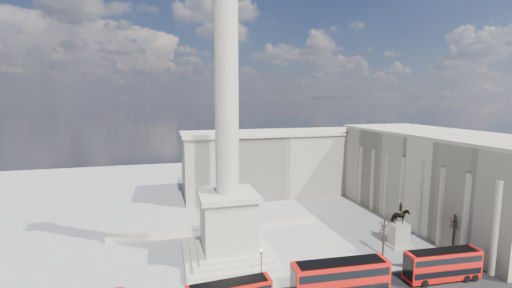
{
  "coord_description": "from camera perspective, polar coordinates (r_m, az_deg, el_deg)",
  "views": [
    {
      "loc": [
        -9.1,
        -46.31,
        25.4
      ],
      "look_at": [
        4.19,
        3.5,
        18.49
      ],
      "focal_mm": 24.0,
      "sensor_mm": 36.0,
      "label": 1
    }
  ],
  "objects": [
    {
      "name": "bare_tree_mid",
      "position": [
        60.09,
        20.59,
        -12.62
      ],
      "size": [
        1.7,
        1.7,
        6.46
      ],
      "rotation": [
        0.0,
        0.0,
        -0.28
      ],
      "color": "#332319",
      "rests_on": "ground"
    },
    {
      "name": "building_northeast",
      "position": [
        92.68,
        3.63,
        -3.0
      ],
      "size": [
        51.0,
        17.0,
        16.6
      ],
      "color": "beige",
      "rests_on": "ground"
    },
    {
      "name": "balustrade_wall",
      "position": [
        67.7,
        -6.36,
        -13.95
      ],
      "size": [
        40.0,
        0.6,
        1.1
      ],
      "primitive_type": "cube",
      "color": "beige",
      "rests_on": "ground"
    },
    {
      "name": "pedestrian_standing",
      "position": [
        61.94,
        29.19,
        -16.8
      ],
      "size": [
        0.75,
        0.59,
        1.55
      ],
      "primitive_type": "imported",
      "rotation": [
        0.0,
        0.0,
        3.14
      ],
      "color": "black",
      "rests_on": "ground"
    },
    {
      "name": "building_east",
      "position": [
        79.73,
        28.38,
        -4.93
      ],
      "size": [
        19.0,
        46.0,
        18.6
      ],
      "color": "beige",
      "rests_on": "ground"
    },
    {
      "name": "bare_tree_far",
      "position": [
        76.87,
        24.89,
        -7.84
      ],
      "size": [
        1.81,
        1.81,
        7.39
      ],
      "rotation": [
        0.0,
        0.0,
        -0.03
      ],
      "color": "#332319",
      "rests_on": "ground"
    },
    {
      "name": "red_bus_d",
      "position": [
        57.04,
        28.7,
        -17.24
      ],
      "size": [
        10.96,
        3.22,
        4.39
      ],
      "rotation": [
        0.0,
        0.0,
        -0.07
      ],
      "color": "red",
      "rests_on": "ground"
    },
    {
      "name": "bare_tree_near",
      "position": [
        65.35,
        30.16,
        -11.14
      ],
      "size": [
        1.6,
        1.6,
        7.0
      ],
      "rotation": [
        0.0,
        0.0,
        0.25
      ],
      "color": "#332319",
      "rests_on": "ground"
    },
    {
      "name": "pedestrian_walking",
      "position": [
        58.36,
        25.06,
        -17.89
      ],
      "size": [
        0.78,
        0.59,
        1.9
      ],
      "primitive_type": "imported",
      "rotation": [
        0.0,
        0.0,
        0.22
      ],
      "color": "black",
      "rests_on": "ground"
    },
    {
      "name": "pedestrian_crossing",
      "position": [
        52.78,
        14.92,
        -20.33
      ],
      "size": [
        0.95,
        1.08,
        1.74
      ],
      "primitive_type": "imported",
      "rotation": [
        0.0,
        0.0,
        2.2
      ],
      "color": "black",
      "rests_on": "ground"
    },
    {
      "name": "red_bus_c",
      "position": [
        47.78,
        13.95,
        -21.05
      ],
      "size": [
        12.57,
        3.61,
        5.04
      ],
      "rotation": [
        0.0,
        0.0,
        -0.06
      ],
      "color": "red",
      "rests_on": "ground"
    },
    {
      "name": "ground",
      "position": [
        53.6,
        -3.6,
        -20.67
      ],
      "size": [
        180.0,
        180.0,
        0.0
      ],
      "primitive_type": "plane",
      "color": "#A4A29B",
      "rests_on": "ground"
    },
    {
      "name": "nelsons_column",
      "position": [
        53.59,
        -4.77,
        -5.86
      ],
      "size": [
        14.0,
        14.0,
        49.85
      ],
      "color": "beige",
      "rests_on": "ground"
    },
    {
      "name": "victorian_lamp",
      "position": [
        48.1,
        0.87,
        -19.59
      ],
      "size": [
        0.5,
        0.5,
        5.77
      ],
      "rotation": [
        0.0,
        0.0,
        -0.24
      ],
      "color": "black",
      "rests_on": "ground"
    },
    {
      "name": "equestrian_statue",
      "position": [
        65.38,
        22.76,
        -13.31
      ],
      "size": [
        3.71,
        2.78,
        7.8
      ],
      "color": "beige",
      "rests_on": "ground"
    }
  ]
}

